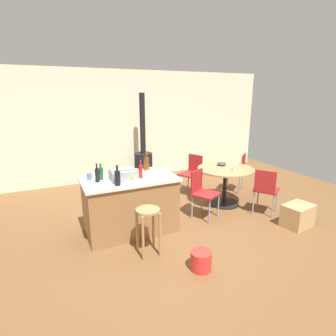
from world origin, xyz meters
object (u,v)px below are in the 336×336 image
(bottle_1, at_px, (101,173))
(cup_2, at_px, (89,176))
(bottle_3, at_px, (141,171))
(cup_3, at_px, (152,171))
(folding_chair_left, at_px, (202,190))
(wood_stove, at_px, (143,161))
(wine_glass, at_px, (235,165))
(plastic_bucket, at_px, (201,260))
(cup_0, at_px, (136,172))
(cup_1, at_px, (149,174))
(folding_chair_far, at_px, (192,171))
(bottle_0, at_px, (146,164))
(serving_bowl, at_px, (221,164))
(toolbox, at_px, (123,174))
(wooden_stool, at_px, (148,222))
(dining_table, at_px, (225,177))
(cardboard_box, at_px, (298,215))
(bottle_4, at_px, (97,175))
(bottle_2, at_px, (118,178))
(kitchen_island, at_px, (130,205))
(folding_chair_right, at_px, (266,188))
(folding_chair_near, at_px, (237,169))

(bottle_1, distance_m, cup_2, 0.18)
(bottle_3, distance_m, cup_3, 0.29)
(folding_chair_left, relative_size, wood_stove, 0.39)
(cup_2, xyz_separation_m, wine_glass, (2.63, -0.09, -0.10))
(bottle_1, distance_m, plastic_bucket, 1.90)
(bottle_1, bearing_deg, cup_0, 2.22)
(wood_stove, relative_size, cup_1, 19.88)
(folding_chair_far, height_order, folding_chair_left, folding_chair_far)
(cup_1, height_order, plastic_bucket, cup_1)
(bottle_1, relative_size, cup_0, 2.06)
(wine_glass, bearing_deg, cup_0, 178.54)
(bottle_0, relative_size, serving_bowl, 1.70)
(toolbox, xyz_separation_m, cup_0, (0.26, 0.17, -0.03))
(wooden_stool, bearing_deg, dining_table, 26.65)
(toolbox, bearing_deg, bottle_0, 33.12)
(cup_3, bearing_deg, cardboard_box, -26.80)
(plastic_bucket, bearing_deg, cup_3, 93.45)
(bottle_4, relative_size, cup_3, 2.23)
(folding_chair_far, relative_size, wine_glass, 5.93)
(cardboard_box, bearing_deg, wooden_stool, 173.52)
(bottle_3, bearing_deg, bottle_2, -154.06)
(cup_3, height_order, cardboard_box, cup_3)
(toolbox, distance_m, bottle_0, 0.60)
(folding_chair_far, bearing_deg, cup_2, -158.33)
(folding_chair_left, distance_m, bottle_1, 1.78)
(cup_2, bearing_deg, cardboard_box, -20.76)
(bottle_0, distance_m, bottle_3, 0.42)
(kitchen_island, bearing_deg, cup_3, 9.20)
(wood_stove, height_order, cup_0, wood_stove)
(folding_chair_right, distance_m, toolbox, 2.57)
(bottle_0, bearing_deg, dining_table, -0.40)
(toolbox, distance_m, cup_3, 0.52)
(wooden_stool, relative_size, plastic_bucket, 2.46)
(bottle_1, height_order, bottle_2, bottle_2)
(folding_chair_left, bearing_deg, wood_stove, 95.88)
(cup_3, bearing_deg, folding_chair_near, 16.80)
(serving_bowl, bearing_deg, bottle_2, -161.65)
(folding_chair_far, xyz_separation_m, plastic_bucket, (-1.25, -2.41, -0.38))
(folding_chair_near, height_order, wood_stove, wood_stove)
(toolbox, bearing_deg, cardboard_box, -20.08)
(folding_chair_far, distance_m, bottle_1, 2.40)
(dining_table, relative_size, folding_chair_far, 1.27)
(folding_chair_left, relative_size, bottle_4, 3.03)
(folding_chair_far, distance_m, bottle_3, 2.01)
(toolbox, bearing_deg, serving_bowl, 13.79)
(dining_table, bearing_deg, wood_stove, 115.01)
(wine_glass, bearing_deg, wooden_stool, -158.60)
(folding_chair_near, bearing_deg, cardboard_box, -95.46)
(cardboard_box, bearing_deg, serving_bowl, 107.53)
(toolbox, relative_size, cup_2, 3.54)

